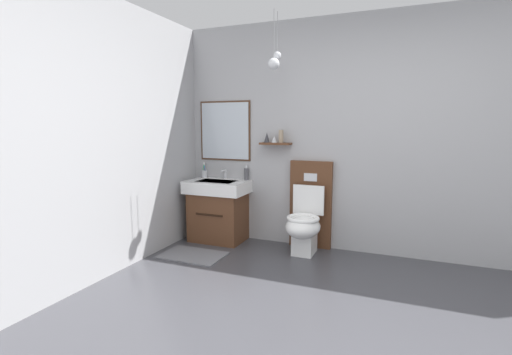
{
  "coord_description": "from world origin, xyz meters",
  "views": [
    {
      "loc": [
        0.16,
        -2.07,
        1.41
      ],
      "look_at": [
        -1.36,
        1.65,
        0.83
      ],
      "focal_mm": 26.03,
      "sensor_mm": 36.0,
      "label": 1
    }
  ],
  "objects_px": {
    "toilet": "(307,218)",
    "soap_dispenser": "(246,174)",
    "toothbrush_cup": "(204,173)",
    "vanity_sink_left": "(218,209)"
  },
  "relations": [
    {
      "from": "vanity_sink_left",
      "to": "toothbrush_cup",
      "type": "xyz_separation_m",
      "value": [
        -0.29,
        0.17,
        0.4
      ]
    },
    {
      "from": "vanity_sink_left",
      "to": "toilet",
      "type": "distance_m",
      "value": 1.1
    },
    {
      "from": "toothbrush_cup",
      "to": "soap_dispenser",
      "type": "height_order",
      "value": "toothbrush_cup"
    },
    {
      "from": "toilet",
      "to": "soap_dispenser",
      "type": "bearing_deg",
      "value": 168.02
    },
    {
      "from": "toilet",
      "to": "soap_dispenser",
      "type": "height_order",
      "value": "toilet"
    },
    {
      "from": "toothbrush_cup",
      "to": "vanity_sink_left",
      "type": "bearing_deg",
      "value": -31.23
    },
    {
      "from": "soap_dispenser",
      "to": "vanity_sink_left",
      "type": "bearing_deg",
      "value": -148.17
    },
    {
      "from": "toilet",
      "to": "toothbrush_cup",
      "type": "relative_size",
      "value": 5.02
    },
    {
      "from": "toilet",
      "to": "soap_dispenser",
      "type": "distance_m",
      "value": 0.93
    },
    {
      "from": "vanity_sink_left",
      "to": "toothbrush_cup",
      "type": "height_order",
      "value": "toothbrush_cup"
    }
  ]
}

